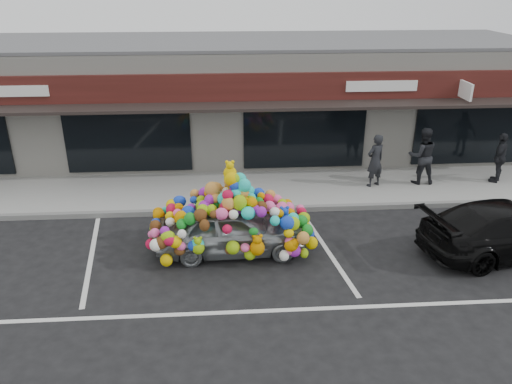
{
  "coord_description": "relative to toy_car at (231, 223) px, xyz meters",
  "views": [
    {
      "loc": [
        0.22,
        -10.93,
        6.52
      ],
      "look_at": [
        1.05,
        1.4,
        1.14
      ],
      "focal_mm": 35.0,
      "sensor_mm": 36.0,
      "label": 1
    }
  ],
  "objects": [
    {
      "name": "pedestrian_a",
      "position": [
        4.74,
        3.68,
        0.22
      ],
      "size": [
        0.76,
        0.65,
        1.75
      ],
      "primitive_type": "imported",
      "rotation": [
        0.0,
        0.0,
        3.58
      ],
      "color": "#24252A",
      "rests_on": "sidewalk"
    },
    {
      "name": "lane_line",
      "position": [
        1.65,
        -2.57,
        -0.8
      ],
      "size": [
        14.0,
        0.12,
        0.01
      ],
      "primitive_type": "cube",
      "color": "silver",
      "rests_on": "ground"
    },
    {
      "name": "ground",
      "position": [
        -0.35,
        -0.27,
        -0.8
      ],
      "size": [
        90.0,
        90.0,
        0.0
      ],
      "primitive_type": "plane",
      "color": "black",
      "rests_on": "ground"
    },
    {
      "name": "parking_stripe_mid",
      "position": [
        2.45,
        -0.07,
        -0.8
      ],
      "size": [
        0.73,
        4.37,
        0.01
      ],
      "primitive_type": "cube",
      "rotation": [
        0.0,
        0.0,
        0.14
      ],
      "color": "silver",
      "rests_on": "ground"
    },
    {
      "name": "sidewalk",
      "position": [
        -0.35,
        3.73,
        -0.73
      ],
      "size": [
        26.0,
        3.0,
        0.15
      ],
      "primitive_type": "cube",
      "color": "gray",
      "rests_on": "ground"
    },
    {
      "name": "black_sedan",
      "position": [
        6.97,
        -0.52,
        -0.14
      ],
      "size": [
        2.68,
        4.84,
        1.33
      ],
      "primitive_type": "imported",
      "rotation": [
        0.0,
        0.0,
        1.76
      ],
      "color": "black",
      "rests_on": "ground"
    },
    {
      "name": "pedestrian_c",
      "position": [
        8.96,
        3.77,
        0.19
      ],
      "size": [
        1.02,
        0.95,
        1.69
      ],
      "primitive_type": "imported",
      "rotation": [
        0.0,
        0.0,
        4.01
      ],
      "color": "#2A272D",
      "rests_on": "sidewalk"
    },
    {
      "name": "pedestrian_b",
      "position": [
        6.34,
        3.84,
        0.3
      ],
      "size": [
        0.95,
        0.76,
        1.89
      ],
      "primitive_type": "imported",
      "rotation": [
        0.0,
        0.0,
        3.1
      ],
      "color": "black",
      "rests_on": "sidewalk"
    },
    {
      "name": "kerb",
      "position": [
        -0.35,
        2.23,
        -0.73
      ],
      "size": [
        26.0,
        0.18,
        0.16
      ],
      "primitive_type": "cube",
      "color": "slate",
      "rests_on": "ground"
    },
    {
      "name": "shop_building",
      "position": [
        -0.35,
        8.18,
        1.36
      ],
      "size": [
        24.0,
        7.2,
        4.31
      ],
      "color": "silver",
      "rests_on": "ground"
    },
    {
      "name": "toy_car",
      "position": [
        0.0,
        0.0,
        0.0
      ],
      "size": [
        2.77,
        4.1,
        2.36
      ],
      "rotation": [
        0.0,
        0.0,
        1.6
      ],
      "color": "#A0A4AB",
      "rests_on": "ground"
    },
    {
      "name": "parking_stripe_left",
      "position": [
        -3.55,
        -0.07,
        -0.8
      ],
      "size": [
        0.73,
        4.37,
        0.01
      ],
      "primitive_type": "cube",
      "rotation": [
        0.0,
        0.0,
        0.14
      ],
      "color": "silver",
      "rests_on": "ground"
    }
  ]
}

